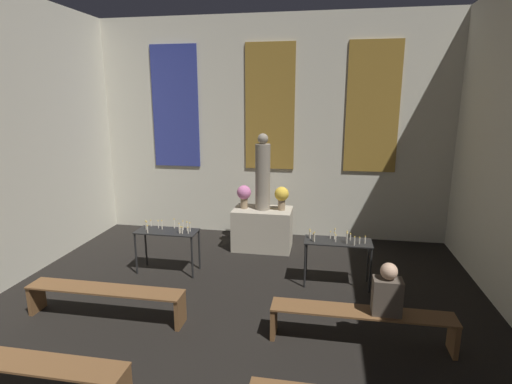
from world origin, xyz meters
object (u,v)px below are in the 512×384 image
Objects in this scene: statue at (263,174)px; person_seated at (387,292)px; pew_back_right at (361,319)px; pew_back_left at (105,296)px; candle_rack_left at (167,236)px; flower_vase_left at (244,194)px; flower_vase_right at (282,196)px; candle_rack_right at (338,247)px; altar at (263,229)px; pew_third_left at (21,370)px.

statue is 2.32× the size of person_seated.
pew_back_left is at bearing 180.00° from pew_back_right.
flower_vase_left is at bearing 52.67° from candle_rack_left.
flower_vase_right reaches higher than candle_rack_right.
altar is 0.77× the size of statue.
person_seated is at bearing -61.80° from flower_vase_right.
altar is 5.13m from pew_third_left.
pew_back_left is (-2.19, -3.16, -0.82)m from flower_vase_right.
candle_rack_right reaches higher than candle_rack_left.
candle_rack_right is (1.52, -1.47, -0.92)m from statue.
pew_third_left is at bearing -157.10° from person_seated.
altar is at bearing 69.51° from pew_third_left.
statue reaches higher than flower_vase_left.
pew_third_left is 1.64m from pew_back_left.
altar is 3.64m from pew_back_left.
statue is 0.68× the size of pew_back_right.
flower_vase_left reaches higher than altar.
flower_vase_left reaches higher than person_seated.
statue is 3.85m from pew_back_right.
candle_rack_left is at bearing 154.93° from person_seated.
pew_back_right is (3.59, 0.00, 0.00)m from pew_back_left.
candle_rack_right is 1.78m from person_seated.
flower_vase_left reaches higher than candle_rack_left.
statue reaches higher than candle_rack_left.
pew_third_left is 3.42× the size of person_seated.
statue is 1.41× the size of candle_rack_left.
flower_vase_left is at bearing 180.00° from altar.
altar is at bearing 135.88° from candle_rack_right.
candle_rack_right is 0.48× the size of pew_third_left.
candle_rack_left is at bearing -135.91° from altar.
pew_back_left is (-1.80, -3.16, -0.08)m from altar.
pew_third_left is at bearing -110.49° from altar.
altar is 0.52× the size of pew_back_right.
flower_vase_right is (0.40, 0.00, 0.74)m from altar.
candle_rack_right reaches higher than pew_back_right.
statue is 0.59m from flower_vase_right.
person_seated is at bearing -71.28° from candle_rack_right.
pew_back_left is (-1.40, -3.16, -0.82)m from flower_vase_left.
flower_vase_left is 5.07m from pew_third_left.
pew_back_right is at bearing -60.42° from statue.
candle_rack_right is at bearing -44.12° from altar.
candle_rack_right is at bearing -44.12° from statue.
flower_vase_right is 3.94m from pew_back_left.
flower_vase_left reaches higher than pew_third_left.
candle_rack_left is 3.99m from person_seated.
candle_rack_left is (-1.52, -1.47, -0.92)m from statue.
person_seated is at bearing 0.00° from pew_back_left.
candle_rack_right is 1.74m from pew_back_right.
statue is at bearing 60.42° from pew_back_left.
statue is 2.31m from candle_rack_right.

